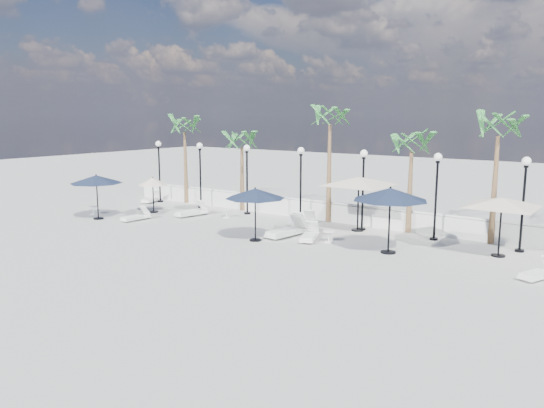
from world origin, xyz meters
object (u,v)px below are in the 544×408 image
Objects in this scene: parasol_cream_sq_b at (502,198)px; lounger_0 at (152,199)px; parasol_cream_sq_a at (359,177)px; lounger_6 at (286,231)px; lounger_7 at (539,273)px; parasol_navy_mid at (255,194)px; parasol_cream_small at (153,182)px; lounger_3 at (310,235)px; lounger_2 at (192,212)px; lounger_4 at (290,225)px; lounger_5 at (307,222)px; parasol_navy_left at (96,179)px; lounger_1 at (136,217)px; parasol_navy_right at (390,195)px.

lounger_0 is at bearing 177.64° from parasol_cream_sq_b.
parasol_cream_sq_a is (14.27, 0.08, 2.35)m from lounger_0.
lounger_6 is 9.08m from parasol_cream_sq_b.
parasol_navy_mid is (-11.08, -1.24, 1.88)m from lounger_7.
parasol_navy_mid is 9.06m from parasol_cream_small.
lounger_0 is 20.94m from parasol_cream_sq_b.
lounger_3 is 0.38× the size of parasol_cream_sq_b.
parasol_navy_mid is (-0.68, -1.40, 1.81)m from lounger_6.
lounger_2 is 7.00m from lounger_6.
lounger_6 is 10.41m from lounger_7.
lounger_4 is 11.23m from lounger_7.
lounger_5 is 1.04× the size of lounger_7.
lounger_0 is 12.47m from parasol_navy_mid.
lounger_3 is at bearing -159.16° from lounger_7.
parasol_cream_sq_a reaches higher than parasol_navy_left.
lounger_7 is at bearing -20.81° from parasol_cream_sq_a.
lounger_2 is 1.06× the size of lounger_4.
parasol_navy_right is at bearing 10.30° from lounger_1.
lounger_7 is 0.65× the size of parasol_navy_mid.
lounger_4 reaches higher than lounger_5.
lounger_5 is 11.17m from lounger_7.
lounger_0 is 3.88m from parasol_cream_small.
parasol_cream_small reaches higher than lounger_6.
lounger_1 is at bearing -162.14° from lounger_6.
lounger_6 reaches higher than lounger_3.
lounger_1 is 0.95× the size of lounger_7.
parasol_navy_mid is (-0.23, -3.89, 1.87)m from lounger_5.
parasol_cream_sq_b is (9.28, 3.49, 0.22)m from parasol_navy_mid.
lounger_5 is 2.53m from lounger_6.
lounger_2 reaches higher than lounger_5.
parasol_navy_right is (5.58, 1.45, 0.28)m from parasol_navy_mid.
lounger_4 is (-1.94, 1.36, 0.00)m from lounger_3.
parasol_cream_sq_a is (10.51, 4.53, 2.37)m from lounger_1.
lounger_1 is 11.69m from parasol_cream_sq_a.
lounger_2 is at bearing 45.16° from parasol_navy_left.
lounger_6 is 4.31m from parasol_cream_sq_a.
parasol_cream_sq_b reaches higher than lounger_1.
parasol_cream_small is at bearing 166.96° from parasol_navy_mid.
lounger_2 is 3.00m from parasol_cream_small.
lounger_2 is at bearing 158.54° from parasol_navy_mid.
lounger_4 is (7.74, 2.91, 0.03)m from lounger_1.
parasol_cream_small is at bearing -168.36° from parasol_cream_sq_a.
parasol_cream_sq_b reaches higher than parasol_navy_left.
parasol_navy_right is 0.60× the size of parasol_cream_sq_b.
lounger_5 is (-1.67, 2.46, -0.01)m from lounger_3.
lounger_5 is at bearing 155.49° from parasol_navy_right.
parasol_navy_left is at bearing -106.07° from parasol_cream_small.
parasol_navy_left is (-9.65, -3.81, 1.88)m from lounger_4.
lounger_5 is (0.27, 1.10, -0.01)m from lounger_4.
parasol_navy_right is at bearing 14.61° from parasol_navy_mid.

